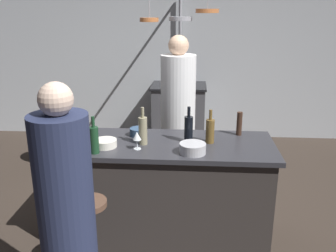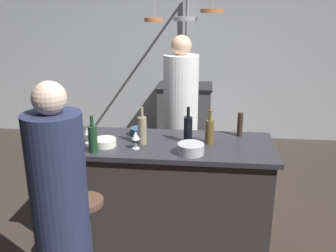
{
  "view_description": "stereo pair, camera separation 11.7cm",
  "coord_description": "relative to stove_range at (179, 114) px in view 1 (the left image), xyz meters",
  "views": [
    {
      "loc": [
        0.21,
        -2.88,
        1.99
      ],
      "look_at": [
        0.0,
        0.15,
        1.0
      ],
      "focal_mm": 39.4,
      "sensor_mm": 36.0,
      "label": 1
    },
    {
      "loc": [
        0.33,
        -2.87,
        1.99
      ],
      "look_at": [
        0.0,
        0.15,
        1.0
      ],
      "focal_mm": 39.4,
      "sensor_mm": 36.0,
      "label": 2
    }
  ],
  "objects": [
    {
      "name": "wine_glass_near_right_guest",
      "position": [
        -0.77,
        -2.7,
        0.56
      ],
      "size": [
        0.07,
        0.07,
        0.15
      ],
      "color": "silver",
      "rests_on": "kitchen_island"
    },
    {
      "name": "chef",
      "position": [
        0.06,
        -1.58,
        0.35
      ],
      "size": [
        0.36,
        0.36,
        1.72
      ],
      "color": "white",
      "rests_on": "ground_plane"
    },
    {
      "name": "wine_glass_by_chef",
      "position": [
        -0.22,
        -2.61,
        0.56
      ],
      "size": [
        0.07,
        0.07,
        0.15
      ],
      "color": "silver",
      "rests_on": "kitchen_island"
    },
    {
      "name": "wine_bottle_white",
      "position": [
        -0.19,
        -2.49,
        0.58
      ],
      "size": [
        0.07,
        0.07,
        0.31
      ],
      "color": "gray",
      "rests_on": "kitchen_island"
    },
    {
      "name": "wine_bottle_dark",
      "position": [
        0.18,
        -2.41,
        0.57
      ],
      "size": [
        0.07,
        0.07,
        0.31
      ],
      "color": "black",
      "rests_on": "kitchen_island"
    },
    {
      "name": "mixing_bowl_steel",
      "position": [
        0.22,
        -2.66,
        0.49
      ],
      "size": [
        0.21,
        0.21,
        0.08
      ],
      "primitive_type": "cylinder",
      "color": "#B7B7BC",
      "rests_on": "kitchen_island"
    },
    {
      "name": "guest_left",
      "position": [
        -0.53,
        -3.44,
        0.3
      ],
      "size": [
        0.34,
        0.34,
        1.61
      ],
      "color": "#262D4C",
      "rests_on": "ground_plane"
    },
    {
      "name": "potted_plant",
      "position": [
        -1.72,
        -0.89,
        -0.15
      ],
      "size": [
        0.36,
        0.36,
        0.52
      ],
      "color": "brown",
      "rests_on": "ground_plane"
    },
    {
      "name": "wine_bottle_green",
      "position": [
        -0.54,
        -2.71,
        0.57
      ],
      "size": [
        0.07,
        0.07,
        0.3
      ],
      "color": "#193D23",
      "rests_on": "kitchen_island"
    },
    {
      "name": "bar_stool_left",
      "position": [
        -0.51,
        -3.07,
        -0.07
      ],
      "size": [
        0.28,
        0.28,
        0.68
      ],
      "color": "#4C4C51",
      "rests_on": "ground_plane"
    },
    {
      "name": "kitchen_island",
      "position": [
        0.0,
        -2.45,
        0.01
      ],
      "size": [
        1.8,
        0.72,
        0.9
      ],
      "color": "#332D2B",
      "rests_on": "ground_plane"
    },
    {
      "name": "back_wall",
      "position": [
        0.0,
        0.4,
        0.85
      ],
      "size": [
        6.4,
        0.16,
        2.6
      ],
      "primitive_type": "cube",
      "color": "#B2B7BC",
      "rests_on": "ground_plane"
    },
    {
      "name": "ground_plane",
      "position": [
        0.0,
        -2.45,
        -0.45
      ],
      "size": [
        9.0,
        9.0,
        0.0
      ],
      "primitive_type": "plane",
      "color": "#382D26"
    },
    {
      "name": "mixing_bowl_blue",
      "position": [
        -0.26,
        -2.28,
        0.49
      ],
      "size": [
        0.15,
        0.15,
        0.07
      ],
      "primitive_type": "cylinder",
      "color": "#334C6B",
      "rests_on": "kitchen_island"
    },
    {
      "name": "mixing_bowl_ceramic",
      "position": [
        -0.49,
        -2.57,
        0.48
      ],
      "size": [
        0.19,
        0.19,
        0.06
      ],
      "primitive_type": "cylinder",
      "color": "silver",
      "rests_on": "kitchen_island"
    },
    {
      "name": "overhead_pot_rack",
      "position": [
        0.04,
        -0.57,
        1.24
      ],
      "size": [
        0.89,
        1.43,
        2.17
      ],
      "color": "gray",
      "rests_on": "ground_plane"
    },
    {
      "name": "wine_glass_near_left_guest",
      "position": [
        -0.64,
        -2.53,
        0.56
      ],
      "size": [
        0.07,
        0.07,
        0.15
      ],
      "color": "silver",
      "rests_on": "kitchen_island"
    },
    {
      "name": "pepper_mill",
      "position": [
        0.62,
        -2.2,
        0.56
      ],
      "size": [
        0.05,
        0.05,
        0.21
      ],
      "primitive_type": "cylinder",
      "color": "#382319",
      "rests_on": "kitchen_island"
    },
    {
      "name": "wine_bottle_amber",
      "position": [
        0.36,
        -2.42,
        0.56
      ],
      "size": [
        0.07,
        0.07,
        0.29
      ],
      "color": "brown",
      "rests_on": "kitchen_island"
    },
    {
      "name": "stove_range",
      "position": [
        0.0,
        0.0,
        0.0
      ],
      "size": [
        0.8,
        0.64,
        0.89
      ],
      "color": "#47474C",
      "rests_on": "ground_plane"
    }
  ]
}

